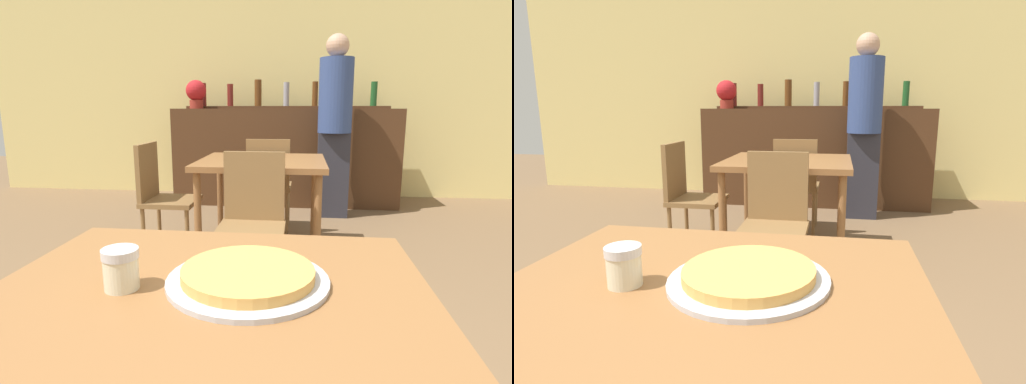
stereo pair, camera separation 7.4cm
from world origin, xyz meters
TOP-DOWN VIEW (x-y plane):
  - wall_back at (0.00, 4.46)m, footprint 8.00×0.05m
  - dining_table_near at (0.00, 0.00)m, footprint 0.97×0.79m
  - dining_table_far at (-0.09, 2.13)m, footprint 0.93×0.87m
  - bar_counter at (0.00, 3.95)m, footprint 2.60×0.56m
  - bar_back_shelf at (-0.02, 4.09)m, footprint 2.39×0.24m
  - chair_far_side_front at (-0.09, 1.53)m, footprint 0.40×0.40m
  - chair_far_side_back at (-0.09, 2.74)m, footprint 0.40×0.40m
  - chair_far_side_left at (-0.89, 2.13)m, footprint 0.40×0.40m
  - pizza_tray at (0.08, 0.03)m, footprint 0.37×0.37m
  - cheese_shaker at (-0.19, -0.03)m, footprint 0.08×0.08m
  - person_standing at (0.52, 3.37)m, footprint 0.34×0.34m
  - potted_plant at (-1.05, 3.90)m, footprint 0.24×0.24m

SIDE VIEW (x-z plane):
  - chair_far_side_front at x=-0.09m, z-range 0.06..0.92m
  - chair_far_side_back at x=-0.09m, z-range 0.06..0.92m
  - chair_far_side_left at x=-0.89m, z-range 0.06..0.92m
  - bar_counter at x=0.00m, z-range 0.00..1.12m
  - dining_table_near at x=0.00m, z-range 0.28..1.02m
  - dining_table_far at x=-0.09m, z-range 0.29..1.04m
  - pizza_tray at x=0.08m, z-range 0.73..0.77m
  - cheese_shaker at x=-0.19m, z-range 0.74..0.83m
  - person_standing at x=0.52m, z-range 0.09..1.93m
  - bar_back_shelf at x=-0.02m, z-range 1.03..1.37m
  - potted_plant at x=-1.05m, z-range 1.14..1.47m
  - wall_back at x=0.00m, z-range 0.00..2.80m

